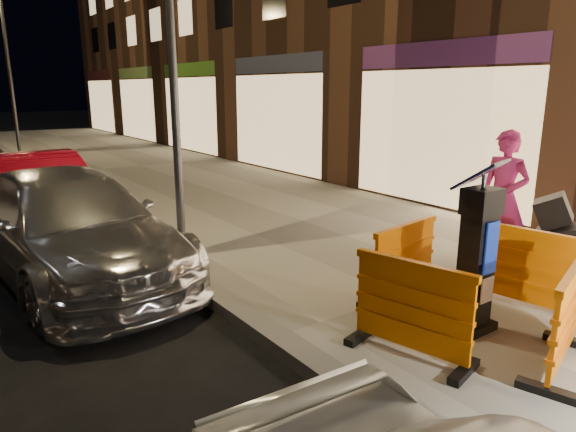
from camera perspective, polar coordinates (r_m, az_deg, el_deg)
ground_plane at (r=5.52m, az=-0.78°, el=-14.48°), size 120.00×120.00×0.00m
sidewalk at (r=7.45m, az=18.70°, el=-6.80°), size 6.00×60.00×0.15m
kerb at (r=5.48m, az=-0.78°, el=-13.79°), size 0.30×60.00×0.15m
parking_kiosk at (r=5.59m, az=20.28°, el=-3.85°), size 0.64×0.64×1.70m
barrier_front at (r=5.29m, az=28.51°, el=-10.11°), size 1.31×0.84×0.95m
barrier_back at (r=6.25m, az=12.82°, el=-5.05°), size 1.28×0.69×0.95m
barrier_kerbside at (r=5.01m, az=13.60°, el=-10.05°), size 0.78×1.30×0.95m
barrier_bldgside at (r=6.48m, az=24.81°, el=-5.36°), size 0.71×1.29×0.95m
car_silver at (r=8.07m, az=-22.54°, el=-6.10°), size 2.55×5.26×1.47m
car_red at (r=10.25m, az=-25.73°, el=-2.25°), size 1.67×4.58×1.50m
man at (r=7.89m, az=22.78°, el=1.86°), size 0.52×0.74×1.93m
stroller at (r=7.75m, az=28.89°, el=-2.23°), size 0.88×1.03×1.09m
street_lamp_mid at (r=7.62m, az=-12.78°, el=17.63°), size 0.12×0.12×6.00m
street_lamp_far at (r=22.20m, az=-28.54°, el=13.79°), size 0.12×0.12×6.00m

